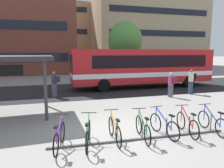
{
  "coord_description": "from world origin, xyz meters",
  "views": [
    {
      "loc": [
        -2.07,
        -7.18,
        3.04
      ],
      "look_at": [
        1.05,
        3.82,
        1.27
      ],
      "focal_mm": 33.78,
      "sensor_mm": 36.0,
      "label": 1
    }
  ],
  "objects": [
    {
      "name": "bus_lane_asphalt",
      "position": [
        0.0,
        9.26,
        0.0
      ],
      "size": [
        80.0,
        7.2,
        0.01
      ],
      "primitive_type": "cube",
      "color": "#232326",
      "rests_on": "ground"
    },
    {
      "name": "parked_bicycle_blue_4",
      "position": [
        1.72,
        -0.69,
        0.38
      ],
      "size": [
        0.52,
        1.71,
        0.99
      ],
      "rotation": [
        0.0,
        0.0,
        1.71
      ],
      "color": "black",
      "rests_on": "ground"
    },
    {
      "name": "parked_bicycle_orange_2",
      "position": [
        -0.12,
        -0.64,
        0.38
      ],
      "size": [
        0.52,
        1.72,
        0.99
      ],
      "rotation": [
        0.0,
        0.0,
        1.53
      ],
      "color": "black",
      "rests_on": "ground"
    },
    {
      "name": "street_tree_1",
      "position": [
        5.46,
        14.26,
        4.13
      ],
      "size": [
        3.59,
        3.59,
        6.18
      ],
      "color": "brown",
      "rests_on": "ground"
    },
    {
      "name": "commuter_navy_pack_1",
      "position": [
        -1.96,
        7.16,
        0.99
      ],
      "size": [
        0.6,
        0.51,
        1.71
      ],
      "rotation": [
        0.0,
        0.0,
        2.69
      ],
      "color": "#565660",
      "rests_on": "ground"
    },
    {
      "name": "ground",
      "position": [
        0.0,
        0.0,
        0.0
      ],
      "size": [
        200.0,
        200.0,
        0.0
      ],
      "primitive_type": "plane",
      "color": "gray"
    },
    {
      "name": "parked_bicycle_blue_6",
      "position": [
        3.65,
        -0.88,
        0.38
      ],
      "size": [
        0.52,
        1.72,
        0.99
      ],
      "rotation": [
        0.0,
        0.0,
        1.51
      ],
      "color": "black",
      "rests_on": "ground"
    },
    {
      "name": "parked_bicycle_green_3",
      "position": [
        0.87,
        -0.75,
        0.38
      ],
      "size": [
        0.52,
        1.72,
        0.99
      ],
      "rotation": [
        0.0,
        0.0,
        1.45
      ],
      "color": "black",
      "rests_on": "ground"
    },
    {
      "name": "building_centre_block",
      "position": [
        -1.17,
        44.82,
        6.75
      ],
      "size": [
        15.03,
        11.94,
        13.51
      ],
      "color": "tan",
      "rests_on": "ground"
    },
    {
      "name": "parked_bicycle_purple_0",
      "position": [
        -1.95,
        -0.7,
        0.38
      ],
      "size": [
        0.59,
        1.69,
        0.99
      ],
      "rotation": [
        0.0,
        0.0,
        1.34
      ],
      "color": "black",
      "rests_on": "ground"
    },
    {
      "name": "parked_bicycle_green_1",
      "position": [
        -1.05,
        -0.78,
        0.38
      ],
      "size": [
        0.6,
        1.69,
        0.99
      ],
      "rotation": [
        0.0,
        0.0,
        1.33
      ],
      "color": "black",
      "rests_on": "ground"
    },
    {
      "name": "parked_bicycle_red_5",
      "position": [
        2.64,
        -0.76,
        0.38
      ],
      "size": [
        0.52,
        1.71,
        0.99
      ],
      "rotation": [
        0.0,
        0.0,
        1.43
      ],
      "color": "black",
      "rests_on": "ground"
    },
    {
      "name": "bike_rack",
      "position": [
        0.84,
        -0.77,
        0.09
      ],
      "size": [
        6.44,
        0.3,
        0.7
      ],
      "rotation": [
        0.0,
        0.0,
        -0.03
      ],
      "color": "#47474C",
      "rests_on": "ground"
    },
    {
      "name": "commuter_black_pack_0",
      "position": [
        7.47,
        5.62,
        1.03
      ],
      "size": [
        0.53,
        0.36,
        1.78
      ],
      "rotation": [
        0.0,
        0.0,
        3.19
      ],
      "color": "#2D3851",
      "rests_on": "ground"
    },
    {
      "name": "commuter_maroon_pack_2",
      "position": [
        5.51,
        5.07,
        0.95
      ],
      "size": [
        0.5,
        0.6,
        1.65
      ],
      "rotation": [
        0.0,
        0.0,
        2.01
      ],
      "color": "#565660",
      "rests_on": "ground"
    },
    {
      "name": "city_bus",
      "position": [
        5.26,
        9.26,
        1.78
      ],
      "size": [
        12.05,
        2.66,
        3.2
      ],
      "rotation": [
        0.0,
        0.0,
        3.15
      ],
      "color": "red",
      "rests_on": "ground"
    },
    {
      "name": "building_right_wing",
      "position": [
        17.44,
        33.87,
        9.94
      ],
      "size": [
        22.33,
        10.32,
        19.88
      ],
      "color": "tan",
      "rests_on": "ground"
    }
  ]
}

